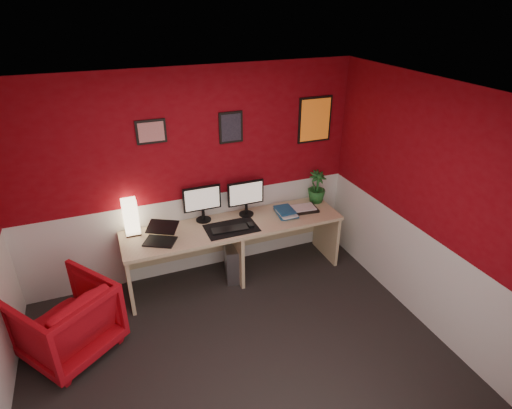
% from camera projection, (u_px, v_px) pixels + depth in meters
% --- Properties ---
extents(ground, '(4.00, 3.50, 0.01)m').
position_uv_depth(ground, '(244.00, 368.00, 3.95)').
color(ground, black).
rests_on(ground, ground).
extents(ceiling, '(4.00, 3.50, 0.01)m').
position_uv_depth(ceiling, '(239.00, 103.00, 2.82)').
color(ceiling, white).
rests_on(ceiling, ground).
extents(wall_back, '(4.00, 0.01, 2.50)m').
position_uv_depth(wall_back, '(191.00, 178.00, 4.83)').
color(wall_back, maroon).
rests_on(wall_back, ground).
extents(wall_right, '(0.01, 3.50, 2.50)m').
position_uv_depth(wall_right, '(436.00, 215.00, 4.04)').
color(wall_right, maroon).
rests_on(wall_right, ground).
extents(wainscot_back, '(4.00, 0.01, 1.00)m').
position_uv_depth(wainscot_back, '(195.00, 234.00, 5.17)').
color(wainscot_back, silver).
rests_on(wainscot_back, ground).
extents(wainscot_right, '(0.01, 3.50, 1.00)m').
position_uv_depth(wainscot_right, '(422.00, 278.00, 4.38)').
color(wainscot_right, silver).
rests_on(wainscot_right, ground).
extents(desk, '(2.60, 0.65, 0.73)m').
position_uv_depth(desk, '(235.00, 250.00, 5.08)').
color(desk, tan).
rests_on(desk, ground).
extents(shoji_lamp, '(0.16, 0.16, 0.40)m').
position_uv_depth(shoji_lamp, '(131.00, 218.00, 4.64)').
color(shoji_lamp, '#FFE5B2').
rests_on(shoji_lamp, desk).
extents(laptop, '(0.40, 0.36, 0.22)m').
position_uv_depth(laptop, '(159.00, 234.00, 4.52)').
color(laptop, black).
rests_on(laptop, desk).
extents(monitor_left, '(0.45, 0.06, 0.58)m').
position_uv_depth(monitor_left, '(202.00, 199.00, 4.87)').
color(monitor_left, black).
rests_on(monitor_left, desk).
extents(monitor_right, '(0.45, 0.06, 0.58)m').
position_uv_depth(monitor_right, '(246.00, 193.00, 5.00)').
color(monitor_right, black).
rests_on(monitor_right, desk).
extents(desk_mat, '(0.60, 0.38, 0.01)m').
position_uv_depth(desk_mat, '(231.00, 228.00, 4.83)').
color(desk_mat, black).
rests_on(desk_mat, desk).
extents(keyboard, '(0.43, 0.17, 0.02)m').
position_uv_depth(keyboard, '(230.00, 229.00, 4.79)').
color(keyboard, black).
rests_on(keyboard, desk_mat).
extents(mouse, '(0.07, 0.10, 0.03)m').
position_uv_depth(mouse, '(250.00, 225.00, 4.86)').
color(mouse, black).
rests_on(mouse, desk_mat).
extents(book_bottom, '(0.27, 0.34, 0.03)m').
position_uv_depth(book_bottom, '(277.00, 214.00, 5.10)').
color(book_bottom, '#1B527E').
rests_on(book_bottom, desk).
extents(book_middle, '(0.21, 0.28, 0.02)m').
position_uv_depth(book_middle, '(279.00, 214.00, 5.06)').
color(book_middle, silver).
rests_on(book_middle, book_bottom).
extents(book_top, '(0.21, 0.28, 0.03)m').
position_uv_depth(book_top, '(277.00, 211.00, 5.07)').
color(book_top, '#1B527E').
rests_on(book_top, book_middle).
extents(zen_tray, '(0.37, 0.28, 0.03)m').
position_uv_depth(zen_tray, '(303.00, 209.00, 5.23)').
color(zen_tray, black).
rests_on(zen_tray, desk).
extents(potted_plant, '(0.26, 0.26, 0.41)m').
position_uv_depth(potted_plant, '(317.00, 187.00, 5.36)').
color(potted_plant, '#19591E').
rests_on(potted_plant, desk).
extents(pc_tower, '(0.29, 0.48, 0.45)m').
position_uv_depth(pc_tower, '(233.00, 260.00, 5.15)').
color(pc_tower, '#99999E').
rests_on(pc_tower, ground).
extents(armchair, '(1.12, 1.12, 0.74)m').
position_uv_depth(armchair, '(66.00, 320.00, 3.99)').
color(armchair, red).
rests_on(armchair, ground).
extents(art_left, '(0.32, 0.02, 0.26)m').
position_uv_depth(art_left, '(151.00, 132.00, 4.42)').
color(art_left, red).
rests_on(art_left, wall_back).
extents(art_center, '(0.28, 0.02, 0.36)m').
position_uv_depth(art_center, '(231.00, 127.00, 4.74)').
color(art_center, black).
rests_on(art_center, wall_back).
extents(art_right, '(0.44, 0.02, 0.56)m').
position_uv_depth(art_right, '(315.00, 120.00, 5.10)').
color(art_right, orange).
rests_on(art_right, wall_back).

